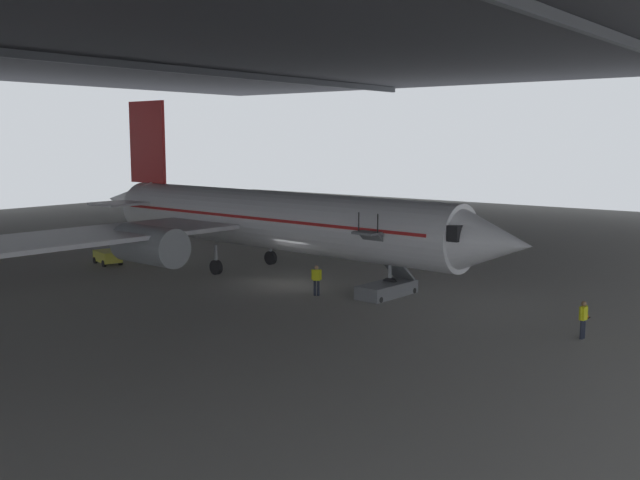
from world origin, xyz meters
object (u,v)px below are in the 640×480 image
(boarding_stairs, at_px, (386,283))
(crew_worker_near_nose, at_px, (583,317))
(crew_worker_by_stairs, at_px, (317,278))
(traffic_cone_orange, at_px, (586,312))
(airplane_main, at_px, (265,219))
(baggage_tug, at_px, (108,256))

(boarding_stairs, relative_size, crew_worker_near_nose, 2.82)
(boarding_stairs, xyz_separation_m, crew_worker_near_nose, (-1.94, -10.94, 0.19))
(boarding_stairs, height_order, crew_worker_by_stairs, boarding_stairs)
(boarding_stairs, relative_size, traffic_cone_orange, 7.55)
(airplane_main, distance_m, traffic_cone_orange, 19.61)
(boarding_stairs, distance_m, crew_worker_near_nose, 11.12)
(airplane_main, distance_m, crew_worker_near_nose, 20.81)
(boarding_stairs, bearing_deg, crew_worker_by_stairs, 125.56)
(crew_worker_near_nose, relative_size, crew_worker_by_stairs, 0.99)
(baggage_tug, bearing_deg, crew_worker_near_nose, -87.93)
(crew_worker_by_stairs, distance_m, traffic_cone_orange, 13.44)
(crew_worker_by_stairs, bearing_deg, boarding_stairs, -54.44)
(traffic_cone_orange, bearing_deg, boarding_stairs, 100.12)
(traffic_cone_orange, relative_size, baggage_tug, 0.25)
(airplane_main, xyz_separation_m, crew_worker_by_stairs, (-3.20, -6.51, -2.41))
(crew_worker_by_stairs, bearing_deg, baggage_tug, 93.12)
(airplane_main, distance_m, boarding_stairs, 9.91)
(crew_worker_near_nose, bearing_deg, traffic_cone_orange, 16.38)
(boarding_stairs, bearing_deg, baggage_tug, 98.76)
(crew_worker_by_stairs, xyz_separation_m, traffic_cone_orange, (3.90, -12.85, -0.63))
(crew_worker_near_nose, height_order, baggage_tug, crew_worker_near_nose)
(crew_worker_near_nose, relative_size, baggage_tug, 0.66)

